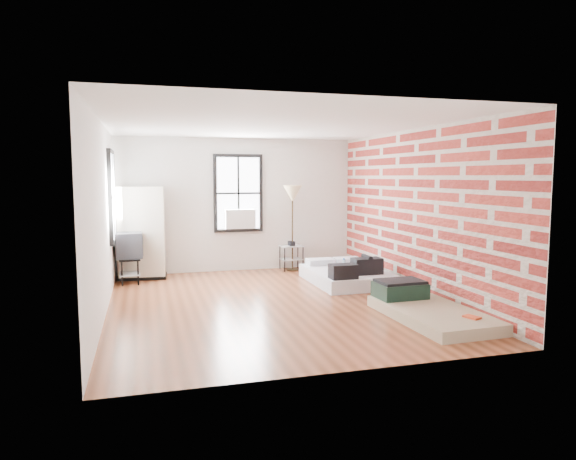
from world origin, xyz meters
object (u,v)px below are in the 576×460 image
object	(u,v)px
mattress_main	(348,274)
floor_lamp	(292,197)
wardrobe	(142,233)
tv_stand	(129,247)
side_table	(291,251)
mattress_bare	(425,308)

from	to	relation	value
mattress_main	floor_lamp	distance (m)	2.17
wardrobe	floor_lamp	distance (m)	3.16
tv_stand	floor_lamp	bearing A→B (deg)	3.73
wardrobe	side_table	xyz separation A→B (m)	(3.08, 0.07, -0.48)
mattress_bare	mattress_main	bearing A→B (deg)	92.13
side_table	mattress_bare	bearing A→B (deg)	-78.59
mattress_bare	wardrobe	xyz separation A→B (m)	(-3.90, 4.00, 0.77)
mattress_bare	side_table	bearing A→B (deg)	99.50
mattress_bare	wardrobe	bearing A→B (deg)	132.41
side_table	tv_stand	distance (m)	3.36
wardrobe	mattress_main	bearing A→B (deg)	-17.73
wardrobe	side_table	size ratio (longest dim) A/B	2.90
mattress_main	tv_stand	xyz separation A→B (m)	(-3.96, 1.13, 0.52)
tv_stand	mattress_bare	bearing A→B (deg)	-44.21
floor_lamp	tv_stand	xyz separation A→B (m)	(-3.32, -0.40, -0.88)
wardrobe	tv_stand	world-z (taller)	wardrobe
floor_lamp	tv_stand	distance (m)	3.45
mattress_bare	wardrobe	world-z (taller)	wardrobe
mattress_main	mattress_bare	distance (m)	2.48
side_table	floor_lamp	world-z (taller)	floor_lamp
wardrobe	side_table	bearing A→B (deg)	5.85
mattress_main	floor_lamp	bearing A→B (deg)	112.36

